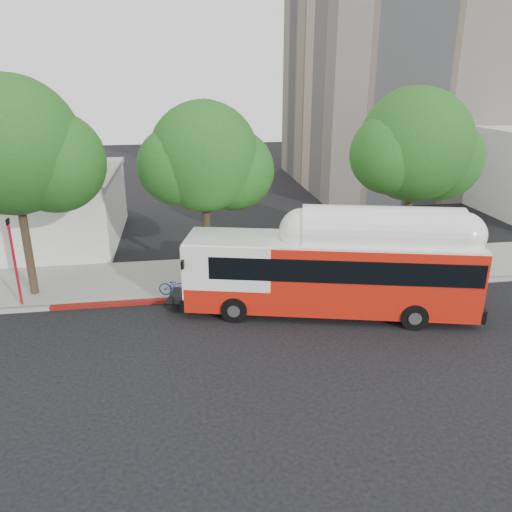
{
  "coord_description": "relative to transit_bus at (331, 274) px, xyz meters",
  "views": [
    {
      "loc": [
        -2.15,
        -16.81,
        9.55
      ],
      "look_at": [
        0.91,
        3.0,
        2.3
      ],
      "focal_mm": 35.0,
      "sensor_mm": 36.0,
      "label": 1
    }
  ],
  "objects": [
    {
      "name": "street_tree_mid",
      "position": [
        -4.5,
        4.28,
        4.14
      ],
      "size": [
        5.75,
        5.0,
        8.62
      ],
      "color": "#2D2116",
      "rests_on": "ground"
    },
    {
      "name": "street_tree_right",
      "position": [
        5.53,
        4.08,
        4.49
      ],
      "size": [
        6.21,
        5.4,
        9.18
      ],
      "color": "#2D2116",
      "rests_on": "ground"
    },
    {
      "name": "transit_bus",
      "position": [
        0.0,
        0.0,
        0.0
      ],
      "size": [
        12.95,
        5.37,
        3.78
      ],
      "rotation": [
        0.0,
        0.0,
        -0.24
      ],
      "color": "red",
      "rests_on": "ground"
    },
    {
      "name": "ground",
      "position": [
        -3.91,
        -1.78,
        -1.77
      ],
      "size": [
        120.0,
        120.0,
        0.0
      ],
      "primitive_type": "plane",
      "color": "black",
      "rests_on": "ground"
    },
    {
      "name": "street_tree_left",
      "position": [
        -12.43,
        3.78,
        4.84
      ],
      "size": [
        6.67,
        5.8,
        9.74
      ],
      "color": "#2D2116",
      "rests_on": "ground"
    },
    {
      "name": "red_curb_segment",
      "position": [
        -6.91,
        2.12,
        -1.69
      ],
      "size": [
        10.0,
        0.32,
        0.16
      ],
      "primitive_type": "cube",
      "color": "maroon",
      "rests_on": "ground"
    },
    {
      "name": "sidewalk",
      "position": [
        -3.91,
        4.72,
        -1.69
      ],
      "size": [
        60.0,
        5.0,
        0.15
      ],
      "primitive_type": "cube",
      "color": "gray",
      "rests_on": "ground"
    },
    {
      "name": "signal_pole",
      "position": [
        -13.16,
        2.56,
        0.29
      ],
      "size": [
        0.11,
        0.38,
        4.02
      ],
      "color": "red",
      "rests_on": "ground"
    },
    {
      "name": "curb_strip",
      "position": [
        -3.91,
        2.12,
        -1.69
      ],
      "size": [
        60.0,
        0.3,
        0.15
      ],
      "primitive_type": "cube",
      "color": "gray",
      "rests_on": "ground"
    }
  ]
}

